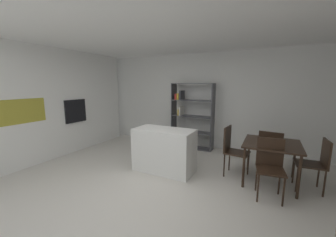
{
  "coord_description": "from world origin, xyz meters",
  "views": [
    {
      "loc": [
        1.79,
        -2.66,
        1.8
      ],
      "look_at": [
        -0.13,
        1.08,
        1.08
      ],
      "focal_mm": 21.52,
      "sensor_mm": 36.0,
      "label": 1
    }
  ],
  "objects_px": {
    "built_in_oven": "(76,111)",
    "dining_chair_near": "(270,163)",
    "dining_chair_window_side": "(317,161)",
    "dining_chair_far": "(271,147)",
    "dining_table": "(272,147)",
    "dining_chair_island_side": "(232,147)",
    "open_bookshelf": "(189,116)",
    "kitchen_island": "(164,150)"
  },
  "relations": [
    {
      "from": "dining_chair_far",
      "to": "kitchen_island",
      "type": "bearing_deg",
      "value": 32.11
    },
    {
      "from": "dining_chair_window_side",
      "to": "dining_chair_far",
      "type": "relative_size",
      "value": 1.05
    },
    {
      "from": "kitchen_island",
      "to": "dining_chair_far",
      "type": "distance_m",
      "value": 2.18
    },
    {
      "from": "kitchen_island",
      "to": "dining_table",
      "type": "height_order",
      "value": "kitchen_island"
    },
    {
      "from": "dining_table",
      "to": "built_in_oven",
      "type": "bearing_deg",
      "value": -175.19
    },
    {
      "from": "open_bookshelf",
      "to": "dining_chair_near",
      "type": "xyz_separation_m",
      "value": [
        2.07,
        -1.78,
        -0.35
      ]
    },
    {
      "from": "dining_table",
      "to": "dining_chair_far",
      "type": "relative_size",
      "value": 1.1
    },
    {
      "from": "dining_table",
      "to": "dining_chair_near",
      "type": "height_order",
      "value": "dining_chair_near"
    },
    {
      "from": "dining_chair_island_side",
      "to": "dining_chair_window_side",
      "type": "height_order",
      "value": "dining_chair_island_side"
    },
    {
      "from": "dining_chair_window_side",
      "to": "dining_chair_far",
      "type": "bearing_deg",
      "value": -129.52
    },
    {
      "from": "built_in_oven",
      "to": "dining_chair_near",
      "type": "bearing_deg",
      "value": -1.34
    },
    {
      "from": "dining_chair_island_side",
      "to": "dining_chair_far",
      "type": "relative_size",
      "value": 1.13
    },
    {
      "from": "dining_chair_window_side",
      "to": "kitchen_island",
      "type": "bearing_deg",
      "value": -84.33
    },
    {
      "from": "open_bookshelf",
      "to": "dining_table",
      "type": "distance_m",
      "value": 2.46
    },
    {
      "from": "kitchen_island",
      "to": "dining_chair_window_side",
      "type": "distance_m",
      "value": 2.69
    },
    {
      "from": "open_bookshelf",
      "to": "dining_chair_island_side",
      "type": "xyz_separation_m",
      "value": [
        1.39,
        -1.27,
        -0.33
      ]
    },
    {
      "from": "dining_chair_window_side",
      "to": "dining_chair_far",
      "type": "height_order",
      "value": "dining_chair_window_side"
    },
    {
      "from": "built_in_oven",
      "to": "dining_chair_far",
      "type": "bearing_deg",
      "value": 10.95
    },
    {
      "from": "built_in_oven",
      "to": "kitchen_island",
      "type": "relative_size",
      "value": 0.5
    },
    {
      "from": "dining_chair_island_side",
      "to": "kitchen_island",
      "type": "bearing_deg",
      "value": 115.02
    },
    {
      "from": "dining_table",
      "to": "dining_chair_window_side",
      "type": "relative_size",
      "value": 1.05
    },
    {
      "from": "kitchen_island",
      "to": "dining_chair_far",
      "type": "height_order",
      "value": "kitchen_island"
    },
    {
      "from": "built_in_oven",
      "to": "open_bookshelf",
      "type": "height_order",
      "value": "open_bookshelf"
    },
    {
      "from": "dining_chair_near",
      "to": "kitchen_island",
      "type": "bearing_deg",
      "value": 170.72
    },
    {
      "from": "dining_chair_window_side",
      "to": "open_bookshelf",
      "type": "bearing_deg",
      "value": -118.57
    },
    {
      "from": "kitchen_island",
      "to": "dining_chair_near",
      "type": "xyz_separation_m",
      "value": [
        1.96,
        -0.06,
        0.11
      ]
    },
    {
      "from": "open_bookshelf",
      "to": "dining_chair_island_side",
      "type": "relative_size",
      "value": 1.87
    },
    {
      "from": "dining_chair_near",
      "to": "dining_chair_window_side",
      "type": "bearing_deg",
      "value": 28.57
    },
    {
      "from": "built_in_oven",
      "to": "open_bookshelf",
      "type": "xyz_separation_m",
      "value": [
        2.56,
        1.68,
        -0.2
      ]
    },
    {
      "from": "dining_chair_far",
      "to": "dining_chair_near",
      "type": "distance_m",
      "value": 1.01
    },
    {
      "from": "open_bookshelf",
      "to": "dining_chair_far",
      "type": "bearing_deg",
      "value": -20.56
    },
    {
      "from": "open_bookshelf",
      "to": "dining_chair_window_side",
      "type": "distance_m",
      "value": 3.07
    },
    {
      "from": "kitchen_island",
      "to": "dining_chair_near",
      "type": "height_order",
      "value": "dining_chair_near"
    },
    {
      "from": "kitchen_island",
      "to": "dining_chair_near",
      "type": "distance_m",
      "value": 1.96
    },
    {
      "from": "built_in_oven",
      "to": "dining_table",
      "type": "xyz_separation_m",
      "value": [
        4.65,
        0.39,
        -0.43
      ]
    },
    {
      "from": "built_in_oven",
      "to": "dining_chair_window_side",
      "type": "relative_size",
      "value": 0.68
    },
    {
      "from": "dining_table",
      "to": "dining_chair_island_side",
      "type": "xyz_separation_m",
      "value": [
        -0.69,
        0.01,
        -0.1
      ]
    },
    {
      "from": "open_bookshelf",
      "to": "dining_chair_island_side",
      "type": "bearing_deg",
      "value": -42.4
    },
    {
      "from": "built_in_oven",
      "to": "dining_table",
      "type": "relative_size",
      "value": 0.64
    },
    {
      "from": "open_bookshelf",
      "to": "dining_chair_window_side",
      "type": "xyz_separation_m",
      "value": [
        2.77,
        -1.28,
        -0.36
      ]
    },
    {
      "from": "built_in_oven",
      "to": "dining_chair_window_side",
      "type": "xyz_separation_m",
      "value": [
        5.33,
        0.4,
        -0.56
      ]
    },
    {
      "from": "dining_chair_window_side",
      "to": "dining_chair_near",
      "type": "relative_size",
      "value": 0.97
    }
  ]
}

